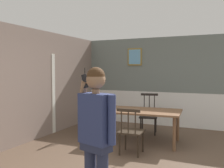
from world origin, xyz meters
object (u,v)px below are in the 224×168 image
Objects in this scene: chair_at_table_head at (131,131)px; person_figure at (96,129)px; chair_near_window at (149,115)px; chair_by_doorway at (91,117)px; dining_table at (141,114)px.

person_figure is (0.33, -2.08, 0.52)m from chair_at_table_head.
chair_near_window reaches higher than chair_at_table_head.
chair_at_table_head is at bearing -65.18° from person_figure.
chair_at_table_head is 0.55× the size of person_figure.
chair_near_window is 3.92m from person_figure.
chair_by_doorway is 1.14× the size of chair_at_table_head.
chair_near_window reaches higher than dining_table.
chair_by_doorway is 0.62× the size of person_figure.
chair_near_window is at bearing 127.54° from chair_by_doorway.
dining_table is 0.91m from chair_near_window.
chair_by_doorway is (-1.20, -0.99, 0.01)m from chair_near_window.
chair_by_doorway is at bearing 146.87° from chair_at_table_head.
dining_table is 1.98× the size of chair_at_table_head.
dining_table is at bearing 92.61° from chair_by_doorway.
person_figure is at bearing -82.24° from dining_table.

